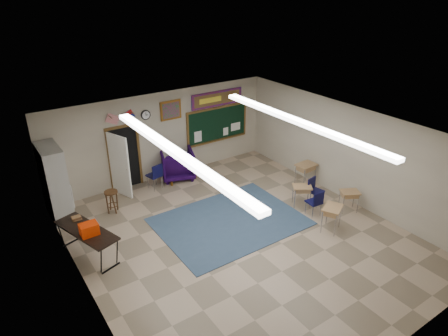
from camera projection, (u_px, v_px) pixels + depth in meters
floor at (241, 238)px, 10.75m from camera, size 9.00×9.00×0.00m
back_wall at (162, 136)px, 13.46m from camera, size 8.00×0.04×3.00m
front_wall at (400, 294)px, 6.75m from camera, size 8.00×0.04×3.00m
left_wall at (83, 242)px, 8.08m from camera, size 0.04×9.00×3.00m
right_wall at (347, 153)px, 12.13m from camera, size 0.04×9.00×3.00m
ceiling at (243, 133)px, 9.46m from camera, size 8.00×9.00×0.04m
area_rug at (230, 221)px, 11.45m from camera, size 4.00×3.00×0.02m
fluorescent_strips at (243, 136)px, 9.48m from camera, size 3.86×6.00×0.10m
doorway at (123, 160)px, 12.78m from camera, size 1.10×0.89×2.16m
chalkboard at (217, 125)px, 14.56m from camera, size 2.55×0.14×1.30m
bulletin_board at (217, 99)px, 14.14m from camera, size 2.10×0.05×0.55m
framed_art_print at (171, 110)px, 13.24m from camera, size 0.75×0.05×0.65m
wall_clock at (146, 115)px, 12.79m from camera, size 0.32×0.05×0.32m
wall_flags at (120, 116)px, 12.28m from camera, size 1.16×0.06×0.70m
storage_cabinet at (55, 183)px, 11.26m from camera, size 0.59×1.25×2.20m
wingback_armchair at (177, 164)px, 13.79m from camera, size 1.40×1.42×1.02m
student_chair_reading at (154, 176)px, 13.09m from camera, size 0.54×0.54×0.90m
student_chair_desk_a at (314, 203)px, 11.62m from camera, size 0.44×0.44×0.81m
student_chair_desk_b at (316, 192)px, 12.16m from camera, size 0.50×0.50×0.85m
student_desk_front_left at (302, 195)px, 12.11m from camera, size 0.70×0.66×0.67m
student_desk_front_right at (305, 174)px, 13.27m from camera, size 0.68×0.53×0.78m
student_desk_back_left at (331, 217)px, 10.91m from camera, size 0.75×0.68×0.73m
student_desk_back_right at (349, 200)px, 11.85m from camera, size 0.67×0.62×0.65m
folding_table at (88, 242)px, 9.88m from camera, size 1.16×1.98×1.07m
wooden_stool at (112, 201)px, 11.79m from camera, size 0.39×0.39×0.69m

